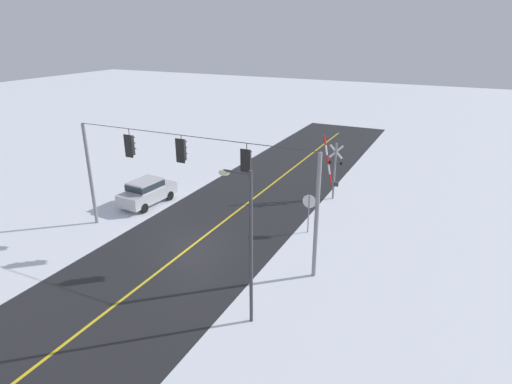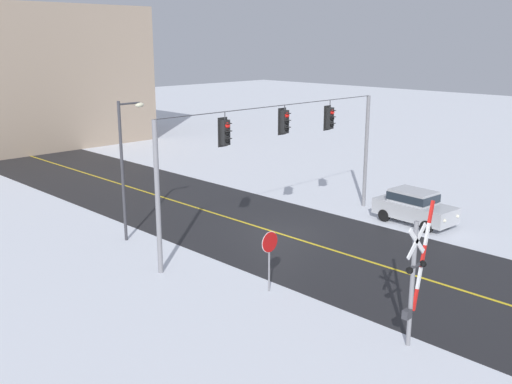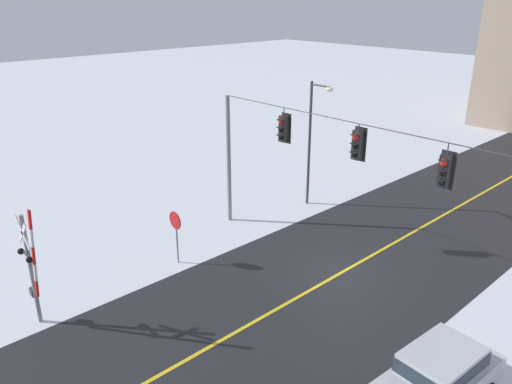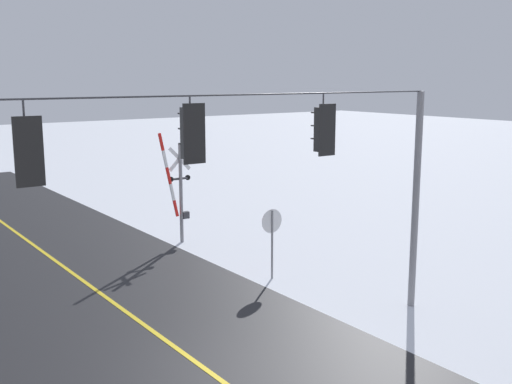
{
  "view_description": "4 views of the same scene",
  "coord_description": "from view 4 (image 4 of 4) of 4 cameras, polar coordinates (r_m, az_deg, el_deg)",
  "views": [
    {
      "loc": [
        -12.27,
        17.47,
        11.28
      ],
      "look_at": [
        -2.69,
        -2.52,
        2.75
      ],
      "focal_mm": 30.14,
      "sensor_mm": 36.0,
      "label": 1
    },
    {
      "loc": [
        -19.88,
        -18.51,
        9.13
      ],
      "look_at": [
        -2.24,
        -0.67,
        2.62
      ],
      "focal_mm": 41.29,
      "sensor_mm": 36.0,
      "label": 2
    },
    {
      "loc": [
        10.54,
        -14.51,
        10.47
      ],
      "look_at": [
        -2.73,
        -2.19,
        3.31
      ],
      "focal_mm": 35.13,
      "sensor_mm": 36.0,
      "label": 3
    },
    {
      "loc": [
        6.8,
        11.39,
        6.59
      ],
      "look_at": [
        -3.64,
        -3.11,
        3.27
      ],
      "focal_mm": 43.68,
      "sensor_mm": 36.0,
      "label": 4
    }
  ],
  "objects": [
    {
      "name": "stop_sign",
      "position": [
        20.4,
        1.45,
        -3.32
      ],
      "size": [
        0.8,
        0.09,
        2.35
      ],
      "color": "gray",
      "rests_on": "ground"
    },
    {
      "name": "signal_span",
      "position": [
        13.44,
        -5.21,
        0.52
      ],
      "size": [
        14.2,
        0.47,
        6.22
      ],
      "color": "gray",
      "rests_on": "ground"
    },
    {
      "name": "ground_plane",
      "position": [
        14.81,
        -4.59,
        -15.94
      ],
      "size": [
        160.0,
        160.0,
        0.0
      ],
      "primitive_type": "plane",
      "color": "silver"
    },
    {
      "name": "railroad_crossing",
      "position": [
        24.95,
        -7.07,
        0.43
      ],
      "size": [
        1.42,
        0.31,
        4.47
      ],
      "color": "gray",
      "rests_on": "ground"
    }
  ]
}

